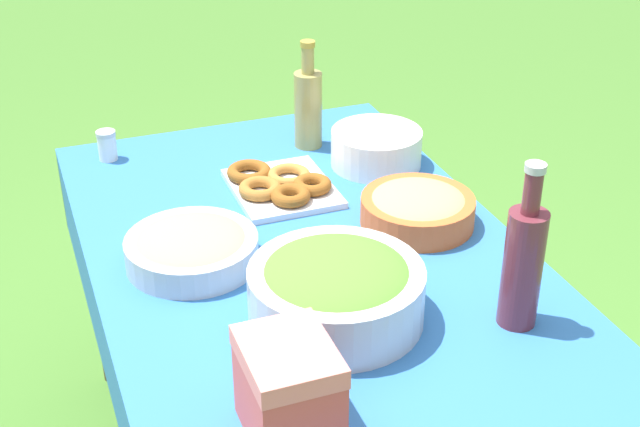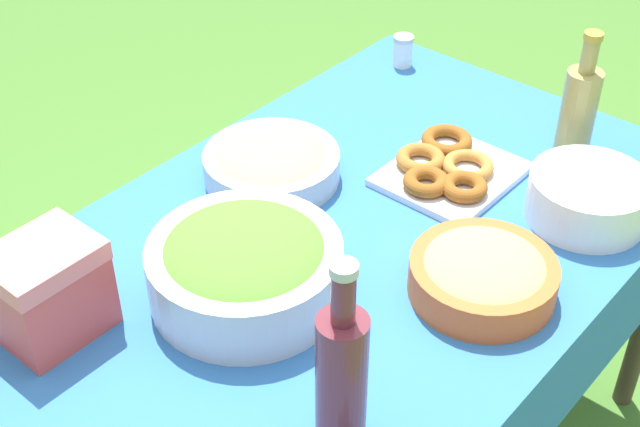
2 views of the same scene
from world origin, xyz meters
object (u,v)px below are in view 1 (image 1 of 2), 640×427
donut_platter (280,185)px  cooler_box (289,391)px  wine_bottle (523,263)px  salad_bowl (336,289)px  plate_stack (376,148)px  pasta_bowl (192,248)px  bread_bowl (418,208)px  olive_oil_bottle (308,106)px

donut_platter → cooler_box: cooler_box is taller
donut_platter → wine_bottle: 0.74m
salad_bowl → plate_stack: 0.70m
pasta_bowl → cooler_box: 0.57m
donut_platter → wine_bottle: size_ratio=0.86×
wine_bottle → bread_bowl: (-0.41, -0.01, -0.09)m
donut_platter → bread_bowl: (0.26, 0.25, 0.02)m
salad_bowl → wine_bottle: size_ratio=1.01×
olive_oil_bottle → salad_bowl: bearing=-16.1°
cooler_box → pasta_bowl: bearing=-177.2°
olive_oil_bottle → donut_platter: bearing=-34.2°
salad_bowl → cooler_box: cooler_box is taller
bread_bowl → plate_stack: bearing=173.4°
donut_platter → cooler_box: 0.86m
pasta_bowl → plate_stack: plate_stack is taller
donut_platter → olive_oil_bottle: (-0.24, 0.16, 0.10)m
cooler_box → plate_stack: bearing=148.3°
donut_platter → cooler_box: size_ratio=1.66×
pasta_bowl → bread_bowl: bread_bowl is taller
salad_bowl → donut_platter: salad_bowl is taller
olive_oil_bottle → wine_bottle: (0.91, 0.10, 0.02)m
pasta_bowl → bread_bowl: bearing=88.2°
pasta_bowl → wine_bottle: 0.70m
donut_platter → plate_stack: (-0.06, 0.29, 0.03)m
donut_platter → bread_bowl: size_ratio=1.11×
cooler_box → donut_platter: bearing=162.8°
plate_stack → salad_bowl: bearing=-30.1°
pasta_bowl → wine_bottle: (0.43, 0.54, 0.10)m
olive_oil_bottle → cooler_box: bearing=-21.5°
wine_bottle → plate_stack: bearing=178.1°
salad_bowl → donut_platter: bearing=173.4°
plate_stack → bread_bowl: plate_stack is taller
pasta_bowl → wine_bottle: size_ratio=0.84×
salad_bowl → donut_platter: (-0.54, 0.06, -0.05)m
bread_bowl → cooler_box: 0.75m
salad_bowl → olive_oil_bottle: olive_oil_bottle is taller
pasta_bowl → bread_bowl: (0.02, 0.53, 0.00)m
wine_bottle → bread_bowl: 0.43m
wine_bottle → salad_bowl: bearing=-112.1°
salad_bowl → pasta_bowl: (-0.30, -0.22, -0.03)m
salad_bowl → wine_bottle: 0.36m
pasta_bowl → donut_platter: bearing=131.2°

